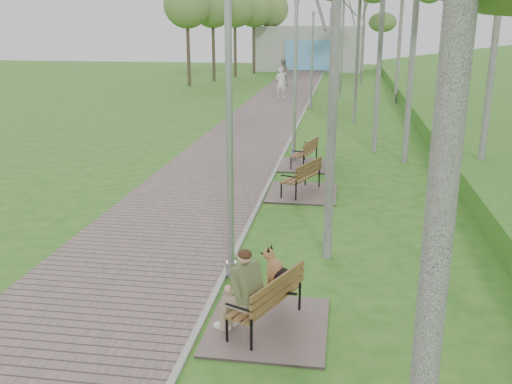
% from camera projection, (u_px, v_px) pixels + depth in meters
% --- Properties ---
extents(walkway, '(3.50, 67.00, 0.04)m').
position_uv_depth(walkway, '(260.00, 122.00, 25.81)').
color(walkway, '#695955').
rests_on(walkway, ground).
extents(kerb, '(0.10, 67.00, 0.05)m').
position_uv_depth(kerb, '(299.00, 123.00, 25.55)').
color(kerb, '#999993').
rests_on(kerb, ground).
extents(building_north, '(10.00, 5.20, 4.00)m').
position_uv_depth(building_north, '(309.00, 48.00, 53.11)').
color(building_north, '#9E9E99').
rests_on(building_north, ground).
extents(bench_main, '(1.76, 1.95, 1.53)m').
position_uv_depth(bench_main, '(262.00, 302.00, 8.32)').
color(bench_main, '#695955').
rests_on(bench_main, ground).
extents(bench_second, '(1.79, 1.99, 1.10)m').
position_uv_depth(bench_second, '(301.00, 186.00, 15.01)').
color(bench_second, '#695955').
rests_on(bench_second, ground).
extents(bench_third, '(1.72, 1.91, 1.05)m').
position_uv_depth(bench_third, '(304.00, 160.00, 17.90)').
color(bench_third, '#695955').
rests_on(bench_third, ground).
extents(lamp_post_near, '(0.20, 0.20, 5.05)m').
position_uv_depth(lamp_post_near, '(230.00, 147.00, 9.47)').
color(lamp_post_near, '#9FA1A7').
rests_on(lamp_post_near, ground).
extents(lamp_post_second, '(0.20, 0.20, 5.12)m').
position_uv_depth(lamp_post_second, '(295.00, 87.00, 17.97)').
color(lamp_post_second, '#9FA1A7').
rests_on(lamp_post_second, ground).
extents(lamp_post_third, '(0.19, 0.19, 4.86)m').
position_uv_depth(lamp_post_third, '(312.00, 65.00, 29.08)').
color(lamp_post_third, '#9FA1A7').
rests_on(lamp_post_third, ground).
extents(lamp_post_far, '(0.22, 0.22, 5.59)m').
position_uv_depth(lamp_post_far, '(329.00, 42.00, 53.04)').
color(lamp_post_far, '#9FA1A7').
rests_on(lamp_post_far, ground).
extents(pedestrian_near, '(0.72, 0.53, 1.82)m').
position_uv_depth(pedestrian_near, '(281.00, 83.00, 33.58)').
color(pedestrian_near, white).
rests_on(pedestrian_near, ground).
extents(pedestrian_far, '(1.00, 0.82, 1.90)m').
position_uv_depth(pedestrian_far, '(283.00, 72.00, 40.06)').
color(pedestrian_far, gray).
rests_on(pedestrian_far, ground).
extents(birch_mid_c, '(2.27, 2.27, 6.34)m').
position_uv_depth(birch_mid_c, '(360.00, 7.00, 24.40)').
color(birch_mid_c, silver).
rests_on(birch_mid_c, ground).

